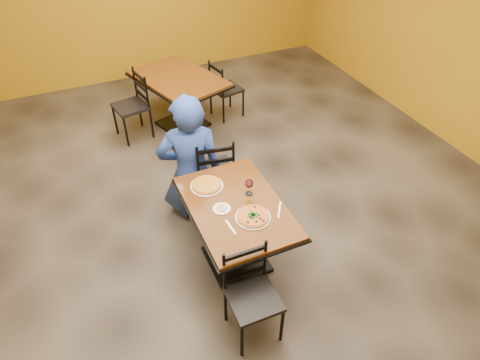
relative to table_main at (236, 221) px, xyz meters
name	(u,v)px	position (x,y,z in m)	size (l,w,h in m)	color
floor	(218,227)	(0.00, 0.50, -0.56)	(7.00, 8.00, 0.01)	black
table_main	(236,221)	(0.00, 0.00, 0.00)	(0.83, 1.23, 0.75)	#61360F
table_second	(180,90)	(0.30, 2.65, 0.00)	(1.26, 1.54, 0.75)	#61360F
chair_main_near	(254,299)	(-0.18, -0.75, -0.12)	(0.39, 0.39, 0.87)	black
chair_main_far	(213,170)	(0.13, 0.92, -0.10)	(0.41, 0.41, 0.91)	black
chair_second_left	(130,107)	(-0.40, 2.65, -0.10)	(0.41, 0.41, 0.91)	black
chair_second_right	(227,89)	(1.00, 2.65, -0.13)	(0.38, 0.38, 0.85)	black
diner	(190,157)	(-0.13, 0.91, 0.16)	(0.68, 0.45, 1.42)	#1C319B
plate_main	(253,217)	(0.07, -0.20, 0.20)	(0.31, 0.31, 0.01)	white
pizza_main	(253,216)	(0.07, -0.20, 0.21)	(0.28, 0.28, 0.02)	#950C0A
plate_far	(207,186)	(-0.15, 0.35, 0.20)	(0.31, 0.31, 0.01)	white
pizza_far	(207,185)	(-0.15, 0.35, 0.21)	(0.28, 0.28, 0.02)	gold
side_plate	(222,209)	(-0.14, 0.01, 0.20)	(0.16, 0.16, 0.01)	white
dip	(222,208)	(-0.14, 0.01, 0.21)	(0.09, 0.09, 0.01)	tan
wine_glass	(249,186)	(0.17, 0.09, 0.28)	(0.08, 0.08, 0.18)	white
fork	(231,227)	(-0.15, -0.23, 0.20)	(0.01, 0.19, 0.00)	silver
knife	(279,210)	(0.32, -0.21, 0.20)	(0.01, 0.21, 0.00)	silver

